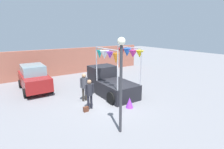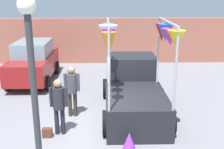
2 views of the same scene
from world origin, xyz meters
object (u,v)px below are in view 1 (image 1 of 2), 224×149
(person_vendor, at_px, (84,85))
(handbag, at_px, (86,109))
(street_lamp, at_px, (121,73))
(folded_kite_bundle_violet, at_px, (130,103))
(person_customer, at_px, (90,91))
(parked_car, at_px, (34,78))
(vendor_truck, at_px, (110,80))

(person_vendor, relative_size, handbag, 6.30)
(street_lamp, xyz_separation_m, folded_kite_bundle_violet, (1.90, 1.72, -2.34))
(person_customer, bearing_deg, parked_car, 110.94)
(person_vendor, distance_m, folded_kite_bundle_violet, 3.01)
(parked_car, distance_m, person_vendor, 4.50)
(street_lamp, bearing_deg, parked_car, 104.36)
(person_vendor, bearing_deg, folded_kite_bundle_violet, -53.61)
(vendor_truck, relative_size, folded_kite_bundle_violet, 6.84)
(handbag, bearing_deg, parked_car, 106.86)
(parked_car, bearing_deg, person_customer, -69.06)
(handbag, bearing_deg, vendor_truck, 33.79)
(parked_car, xyz_separation_m, handbag, (1.62, -5.36, -0.80))
(person_vendor, distance_m, street_lamp, 4.36)
(vendor_truck, height_order, handbag, vendor_truck)
(folded_kite_bundle_violet, bearing_deg, street_lamp, -137.87)
(handbag, bearing_deg, street_lamp, -80.93)
(vendor_truck, height_order, folded_kite_bundle_violet, vendor_truck)
(folded_kite_bundle_violet, bearing_deg, vendor_truck, 82.36)
(person_vendor, height_order, folded_kite_bundle_violet, person_vendor)
(person_customer, bearing_deg, vendor_truck, 34.37)
(folded_kite_bundle_violet, bearing_deg, person_customer, 150.91)
(handbag, distance_m, folded_kite_bundle_violet, 2.50)
(person_vendor, xyz_separation_m, street_lamp, (-0.18, -4.06, 1.57))
(person_customer, height_order, street_lamp, street_lamp)
(folded_kite_bundle_violet, bearing_deg, handbag, 158.87)
(parked_car, height_order, handbag, parked_car)
(vendor_truck, height_order, parked_car, vendor_truck)
(person_customer, distance_m, folded_kite_bundle_violet, 2.37)
(parked_car, bearing_deg, person_vendor, -60.42)
(handbag, xyz_separation_m, folded_kite_bundle_violet, (2.32, -0.90, 0.16))
(vendor_truck, height_order, street_lamp, street_lamp)
(vendor_truck, xyz_separation_m, street_lamp, (-2.27, -4.42, 1.72))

